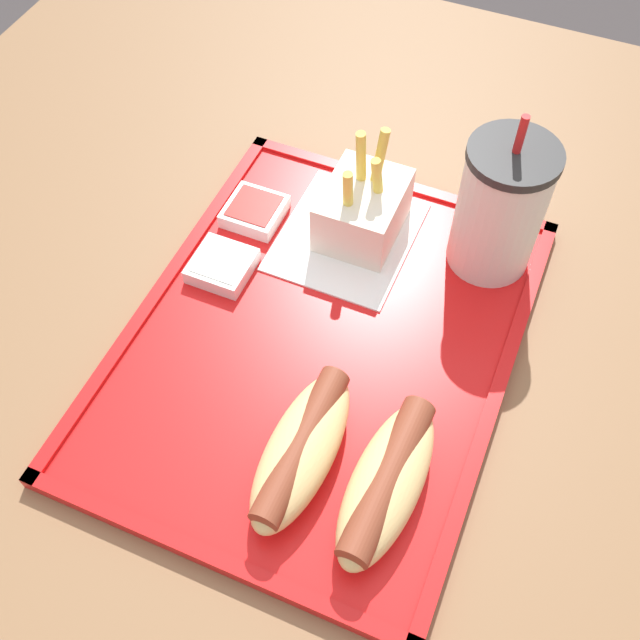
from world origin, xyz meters
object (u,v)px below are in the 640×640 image
(fries_carton, at_px, (363,209))
(sauce_cup_ketchup, at_px, (255,211))
(hot_dog_near, at_px, (302,449))
(sauce_cup_mayo, at_px, (222,265))
(hot_dog_far, at_px, (387,482))
(soda_cup, at_px, (500,208))

(fries_carton, bearing_deg, sauce_cup_ketchup, -77.20)
(hot_dog_near, xyz_separation_m, sauce_cup_mayo, (-0.14, -0.14, -0.01))
(hot_dog_far, height_order, sauce_cup_mayo, hot_dog_far)
(fries_carton, relative_size, sauce_cup_ketchup, 2.07)
(hot_dog_far, relative_size, hot_dog_near, 1.01)
(hot_dog_near, height_order, sauce_cup_ketchup, hot_dog_near)
(soda_cup, relative_size, hot_dog_near, 1.15)
(soda_cup, height_order, fries_carton, soda_cup)
(sauce_cup_mayo, bearing_deg, sauce_cup_ketchup, -178.33)
(fries_carton, height_order, sauce_cup_mayo, fries_carton)
(hot_dog_near, xyz_separation_m, sauce_cup_ketchup, (-0.22, -0.15, -0.01))
(hot_dog_near, bearing_deg, sauce_cup_mayo, -135.26)
(hot_dog_far, relative_size, fries_carton, 1.32)
(fries_carton, relative_size, sauce_cup_mayo, 2.07)
(soda_cup, xyz_separation_m, sauce_cup_mayo, (0.11, -0.22, -0.06))
(hot_dog_far, bearing_deg, hot_dog_near, -90.00)
(fries_carton, bearing_deg, sauce_cup_mayo, -46.21)
(soda_cup, height_order, hot_dog_near, soda_cup)
(hot_dog_far, height_order, sauce_cup_ketchup, hot_dog_far)
(hot_dog_near, distance_m, sauce_cup_mayo, 0.20)
(hot_dog_near, bearing_deg, soda_cup, 163.50)
(hot_dog_far, xyz_separation_m, hot_dog_near, (0.00, -0.07, -0.00))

